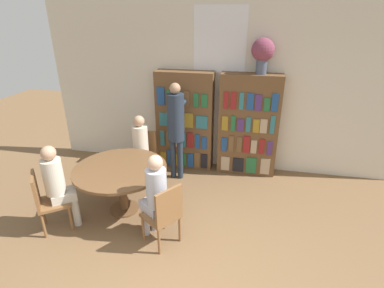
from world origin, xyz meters
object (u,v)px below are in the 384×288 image
chair_left_side (144,153)px  seated_reader_right (155,193)px  bookshelf_left (185,121)px  seated_reader_left (140,146)px  seated_reader_back (58,182)px  reading_table (121,174)px  flower_vase (263,52)px  librarian_standing (176,123)px  chair_near_camera (47,199)px  bookshelf_right (248,126)px  chair_far_side (164,213)px

chair_left_side → seated_reader_right: seated_reader_right is taller
bookshelf_left → seated_reader_left: size_ratio=1.50×
seated_reader_back → reading_table: bearing=90.0°
flower_vase → seated_reader_back: 3.65m
chair_left_side → librarian_standing: 0.82m
reading_table → chair_left_side: (-0.02, 1.01, -0.14)m
librarian_standing → chair_near_camera: bearing=-127.9°
seated_reader_left → chair_near_camera: bearing=60.2°
bookshelf_left → bookshelf_right: bearing=-0.0°
librarian_standing → seated_reader_right: bearing=-85.1°
flower_vase → seated_reader_left: (-1.90, -0.80, -1.50)m
bookshelf_left → seated_reader_back: bearing=-120.4°
chair_far_side → bookshelf_left: bearing=41.2°
chair_far_side → seated_reader_right: 0.28m
bookshelf_right → seated_reader_back: bearing=-138.6°
seated_reader_right → librarian_standing: 1.65m
seated_reader_back → chair_left_side: bearing=119.8°
seated_reader_right → chair_near_camera: bearing=130.0°
chair_left_side → chair_far_side: bearing=117.0°
reading_table → bookshelf_left: bearing=70.2°
flower_vase → reading_table: 2.95m
seated_reader_back → flower_vase: bearing=92.8°
reading_table → chair_near_camera: bearing=-142.9°
chair_far_side → seated_reader_back: (-1.50, 0.08, 0.22)m
flower_vase → chair_near_camera: (-2.70, -2.24, -1.71)m
bookshelf_right → chair_left_side: (-1.77, -0.61, -0.43)m
bookshelf_left → seated_reader_back: size_ratio=1.49×
bookshelf_left → chair_far_side: 2.26m
bookshelf_right → seated_reader_right: size_ratio=1.49×
bookshelf_right → chair_left_side: bookshelf_right is taller
bookshelf_left → librarian_standing: bearing=-94.4°
chair_left_side → bookshelf_left: bearing=-135.7°
flower_vase → reading_table: (-1.89, -1.63, -1.57)m
seated_reader_right → seated_reader_left: bearing=63.0°
flower_vase → seated_reader_left: flower_vase is taller
reading_table → chair_left_side: bearing=91.1°
bookshelf_left → seated_reader_left: (-0.60, -0.79, -0.22)m
bookshelf_right → seated_reader_right: bearing=-116.9°
seated_reader_left → seated_reader_back: (-0.65, -1.34, 0.01)m
librarian_standing → reading_table: bearing=-115.9°
chair_near_camera → seated_reader_right: seated_reader_right is taller
chair_far_side → seated_reader_back: size_ratio=0.71×
reading_table → chair_near_camera: size_ratio=1.54×
bookshelf_left → chair_left_side: size_ratio=2.11×
flower_vase → librarian_standing: flower_vase is taller
chair_left_side → seated_reader_back: seated_reader_back is taller
flower_vase → librarian_standing: (-1.34, -0.51, -1.13)m
bookshelf_left → chair_near_camera: bookshelf_left is taller
flower_vase → chair_near_camera: flower_vase is taller
bookshelf_right → seated_reader_left: size_ratio=1.50×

